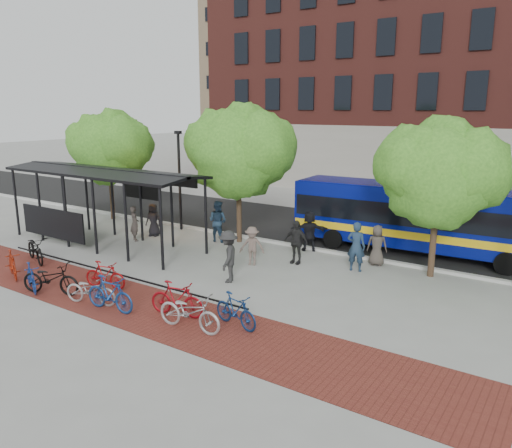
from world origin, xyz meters
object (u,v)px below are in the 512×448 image
Objects in this scene: bike_3 at (31,278)px; pedestrian_5 at (309,231)px; pedestrian_4 at (296,242)px; bus_shelter at (101,180)px; pedestrian_9 at (228,256)px; pedestrian_0 at (153,220)px; pedestrian_1 at (135,224)px; tree_b at (241,148)px; bike_5 at (105,275)px; lamp_post_left at (180,178)px; pedestrian_7 at (356,247)px; pedestrian_2 at (218,221)px; bike_6 at (91,290)px; bike_9 at (177,299)px; pedestrian_3 at (252,246)px; bike_0 at (35,249)px; bike_1 at (12,264)px; pedestrian_6 at (377,245)px; bus at (422,215)px; bike_4 at (51,278)px; bike_11 at (236,310)px; bike_10 at (190,312)px; bike_7 at (110,294)px; tree_a at (110,145)px; tree_c at (442,170)px.

pedestrian_5 is (5.66, 9.91, 0.42)m from bike_3.
pedestrian_4 is (6.09, 7.96, 0.42)m from bike_3.
pedestrian_9 is (8.12, -1.02, -2.03)m from bus_shelter.
pedestrian_1 is at bearing -108.71° from pedestrian_0.
tree_b reaches higher than pedestrian_9.
lamp_post_left is at bearing 10.87° from bike_5.
pedestrian_2 is at bearing -13.90° from pedestrian_7.
tree_b reaches higher than bike_6.
pedestrian_5 reaches higher than bike_9.
tree_b reaches higher than bike_9.
pedestrian_3 reaches higher than bike_9.
pedestrian_9 is at bearing -44.78° from bike_6.
bike_0 is 1.30× the size of pedestrian_0.
pedestrian_3 is (4.72, 6.76, 0.32)m from bike_3.
bike_1 is 10.97m from pedestrian_4.
bike_6 is 1.13× the size of pedestrian_6.
bus is 5.67× the size of pedestrian_2.
bike_4 reaches higher than bike_5.
tree_b reaches higher than bike_1.
bike_3 is 11.99m from pedestrian_7.
bike_11 is at bearing -54.99° from bike_3.
pedestrian_5 reaches higher than bike_3.
pedestrian_7 is (2.85, -1.49, 0.08)m from pedestrian_5.
bike_4 is 5.88m from bike_10.
pedestrian_1 is at bearing 8.55° from bike_0.
bike_5 is at bearing -129.69° from bus.
tree_b is at bearing 22.76° from bike_10.
pedestrian_9 reaches higher than bike_11.
bike_1 is 4.62m from bike_6.
pedestrian_5 is at bearing 101.36° from pedestrian_4.
bike_7 is 8.90m from pedestrian_2.
bike_10 is (-3.20, -11.49, -1.16)m from bus.
bike_7 reaches higher than bike_11.
bus reaches higher than bike_6.
pedestrian_2 is (-8.64, -3.29, -0.73)m from bus.
pedestrian_4 is 0.94× the size of pedestrian_9.
bike_0 is 3.59m from bike_3.
lamp_post_left reaches higher than pedestrian_9.
tree_a reaches higher than pedestrian_6.
bus_shelter is 6.36× the size of pedestrian_6.
bike_3 is at bearing -147.31° from pedestrian_3.
tree_a is 16.46m from bike_10.
pedestrian_0 reaches higher than bike_5.
pedestrian_1 reaches higher than bike_10.
bike_3 is (-9.90, -12.20, -1.24)m from bus.
bus_shelter is at bearing 33.41° from pedestrian_2.
bike_9 is 9.58m from pedestrian_1.
tree_c is 14.00m from pedestrian_1.
pedestrian_4 is at bearing -14.37° from bike_3.
tree_a is at bearing 180.00° from tree_c.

